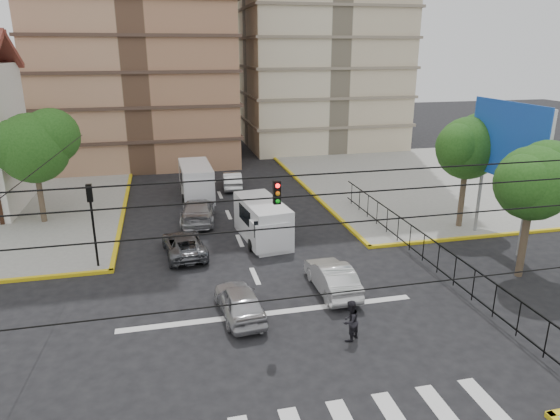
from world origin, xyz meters
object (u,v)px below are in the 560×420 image
object	(u,v)px
traffic_light_nw	(92,212)
van_right_lane	(263,223)
car_silver_front_left	(240,301)
van_left_lane	(196,182)
pedestrian_crosswalk	(350,321)
car_white_front_right	(332,277)

from	to	relation	value
traffic_light_nw	van_right_lane	xyz separation A→B (m)	(9.17, 1.82, -1.95)
traffic_light_nw	car_silver_front_left	bearing A→B (deg)	-45.13
van_right_lane	van_left_lane	xyz separation A→B (m)	(-3.18, 10.00, 0.08)
van_left_lane	car_silver_front_left	xyz separation A→B (m)	(0.46, -18.30, -0.55)
van_left_lane	pedestrian_crosswalk	distance (m)	21.60
car_silver_front_left	car_white_front_right	world-z (taller)	car_white_front_right
pedestrian_crosswalk	van_left_lane	bearing A→B (deg)	-114.71
car_silver_front_left	car_white_front_right	xyz separation A→B (m)	(4.59, 1.27, 0.02)
van_right_lane	car_silver_front_left	bearing A→B (deg)	-115.03
van_left_lane	pedestrian_crosswalk	world-z (taller)	van_left_lane
van_left_lane	car_silver_front_left	size ratio (longest dim) A/B	1.40
car_white_front_right	pedestrian_crosswalk	xyz separation A→B (m)	(-0.67, -4.12, 0.13)
van_right_lane	van_left_lane	distance (m)	10.49
van_right_lane	car_white_front_right	size ratio (longest dim) A/B	1.27
traffic_light_nw	van_left_lane	size ratio (longest dim) A/B	0.77
car_silver_front_left	traffic_light_nw	bearing A→B (deg)	-50.03
traffic_light_nw	car_silver_front_left	xyz separation A→B (m)	(6.46, -6.49, -2.42)
traffic_light_nw	van_right_lane	distance (m)	9.55
van_right_lane	car_white_front_right	distance (m)	7.30
van_right_lane	car_silver_front_left	world-z (taller)	van_right_lane
van_right_lane	pedestrian_crosswalk	xyz separation A→B (m)	(1.20, -11.15, -0.32)
traffic_light_nw	car_white_front_right	xyz separation A→B (m)	(11.05, -5.22, -2.40)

